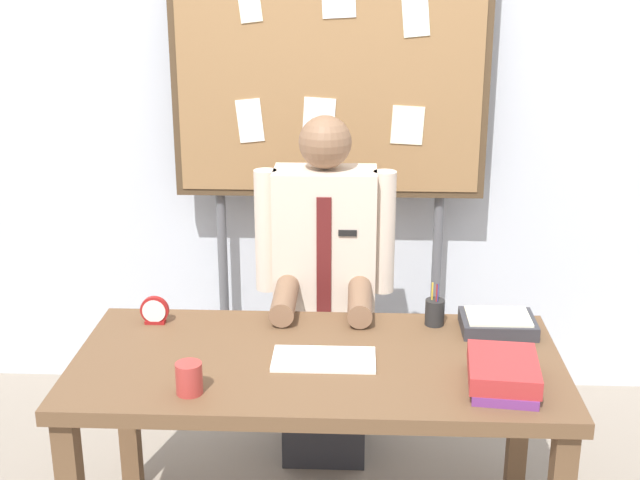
{
  "coord_description": "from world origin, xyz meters",
  "views": [
    {
      "loc": [
        0.12,
        -2.56,
        2.01
      ],
      "look_at": [
        0.0,
        0.19,
        1.1
      ],
      "focal_mm": 47.99,
      "sensor_mm": 36.0,
      "label": 1
    }
  ],
  "objects_px": {
    "desk_clock": "(155,311)",
    "paper_tray": "(498,323)",
    "person": "(325,306)",
    "bulletin_board": "(330,72)",
    "book_stack": "(503,373)",
    "pen_holder": "(435,312)",
    "coffee_mug": "(189,378)",
    "desk": "(317,383)",
    "open_notebook": "(324,359)"
  },
  "relations": [
    {
      "from": "open_notebook",
      "to": "pen_holder",
      "type": "bearing_deg",
      "value": 38.85
    },
    {
      "from": "desk",
      "to": "pen_holder",
      "type": "relative_size",
      "value": 10.13
    },
    {
      "from": "person",
      "to": "paper_tray",
      "type": "bearing_deg",
      "value": -30.87
    },
    {
      "from": "paper_tray",
      "to": "open_notebook",
      "type": "bearing_deg",
      "value": -156.11
    },
    {
      "from": "person",
      "to": "coffee_mug",
      "type": "bearing_deg",
      "value": -113.21
    },
    {
      "from": "person",
      "to": "book_stack",
      "type": "relative_size",
      "value": 4.63
    },
    {
      "from": "bulletin_board",
      "to": "pen_holder",
      "type": "relative_size",
      "value": 13.44
    },
    {
      "from": "paper_tray",
      "to": "desk_clock",
      "type": "bearing_deg",
      "value": 179.59
    },
    {
      "from": "desk_clock",
      "to": "person",
      "type": "bearing_deg",
      "value": 31.43
    },
    {
      "from": "coffee_mug",
      "to": "paper_tray",
      "type": "bearing_deg",
      "value": 26.61
    },
    {
      "from": "person",
      "to": "pen_holder",
      "type": "relative_size",
      "value": 9.04
    },
    {
      "from": "paper_tray",
      "to": "bulletin_board",
      "type": "bearing_deg",
      "value": 126.16
    },
    {
      "from": "book_stack",
      "to": "pen_holder",
      "type": "xyz_separation_m",
      "value": [
        -0.17,
        0.46,
        0.0
      ]
    },
    {
      "from": "bulletin_board",
      "to": "desk_clock",
      "type": "distance_m",
      "value": 1.29
    },
    {
      "from": "desk_clock",
      "to": "pen_holder",
      "type": "bearing_deg",
      "value": 1.93
    },
    {
      "from": "person",
      "to": "book_stack",
      "type": "distance_m",
      "value": 0.99
    },
    {
      "from": "desk",
      "to": "open_notebook",
      "type": "bearing_deg",
      "value": -42.2
    },
    {
      "from": "open_notebook",
      "to": "bulletin_board",
      "type": "bearing_deg",
      "value": 91.11
    },
    {
      "from": "desk_clock",
      "to": "paper_tray",
      "type": "distance_m",
      "value": 1.23
    },
    {
      "from": "open_notebook",
      "to": "pen_holder",
      "type": "xyz_separation_m",
      "value": [
        0.39,
        0.31,
        0.04
      ]
    },
    {
      "from": "book_stack",
      "to": "pen_holder",
      "type": "bearing_deg",
      "value": 110.5
    },
    {
      "from": "person",
      "to": "bulletin_board",
      "type": "bearing_deg",
      "value": 89.99
    },
    {
      "from": "person",
      "to": "desk_clock",
      "type": "relative_size",
      "value": 14.05
    },
    {
      "from": "open_notebook",
      "to": "paper_tray",
      "type": "relative_size",
      "value": 1.31
    },
    {
      "from": "bulletin_board",
      "to": "person",
      "type": "bearing_deg",
      "value": -90.01
    },
    {
      "from": "paper_tray",
      "to": "coffee_mug",
      "type": "bearing_deg",
      "value": -153.39
    },
    {
      "from": "paper_tray",
      "to": "book_stack",
      "type": "bearing_deg",
      "value": -96.55
    },
    {
      "from": "person",
      "to": "pen_holder",
      "type": "distance_m",
      "value": 0.54
    },
    {
      "from": "desk",
      "to": "book_stack",
      "type": "xyz_separation_m",
      "value": [
        0.58,
        -0.17,
        0.14
      ]
    },
    {
      "from": "desk_clock",
      "to": "pen_holder",
      "type": "xyz_separation_m",
      "value": [
        1.01,
        0.03,
        0.0
      ]
    },
    {
      "from": "book_stack",
      "to": "coffee_mug",
      "type": "relative_size",
      "value": 3.13
    },
    {
      "from": "person",
      "to": "pen_holder",
      "type": "height_order",
      "value": "person"
    },
    {
      "from": "person",
      "to": "book_stack",
      "type": "height_order",
      "value": "person"
    },
    {
      "from": "open_notebook",
      "to": "book_stack",
      "type": "bearing_deg",
      "value": -14.89
    },
    {
      "from": "desk",
      "to": "open_notebook",
      "type": "distance_m",
      "value": 0.1
    },
    {
      "from": "desk",
      "to": "open_notebook",
      "type": "relative_size",
      "value": 4.77
    },
    {
      "from": "pen_holder",
      "to": "book_stack",
      "type": "bearing_deg",
      "value": -69.5
    },
    {
      "from": "coffee_mug",
      "to": "book_stack",
      "type": "bearing_deg",
      "value": 5.16
    },
    {
      "from": "book_stack",
      "to": "open_notebook",
      "type": "bearing_deg",
      "value": 165.11
    },
    {
      "from": "desk",
      "to": "paper_tray",
      "type": "relative_size",
      "value": 6.24
    },
    {
      "from": "person",
      "to": "desk",
      "type": "bearing_deg",
      "value": -90.0
    },
    {
      "from": "desk_clock",
      "to": "open_notebook",
      "type": "bearing_deg",
      "value": -24.02
    },
    {
      "from": "bulletin_board",
      "to": "open_notebook",
      "type": "xyz_separation_m",
      "value": [
        0.02,
        -1.13,
        -0.79
      ]
    },
    {
      "from": "person",
      "to": "paper_tray",
      "type": "relative_size",
      "value": 5.56
    },
    {
      "from": "person",
      "to": "bulletin_board",
      "type": "height_order",
      "value": "bulletin_board"
    },
    {
      "from": "book_stack",
      "to": "pen_holder",
      "type": "relative_size",
      "value": 1.95
    },
    {
      "from": "desk_clock",
      "to": "bulletin_board",
      "type": "bearing_deg",
      "value": 54.79
    },
    {
      "from": "bulletin_board",
      "to": "book_stack",
      "type": "xyz_separation_m",
      "value": [
        0.58,
        -1.28,
        -0.75
      ]
    },
    {
      "from": "person",
      "to": "desk_clock",
      "type": "height_order",
      "value": "person"
    },
    {
      "from": "open_notebook",
      "to": "coffee_mug",
      "type": "height_order",
      "value": "coffee_mug"
    }
  ]
}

